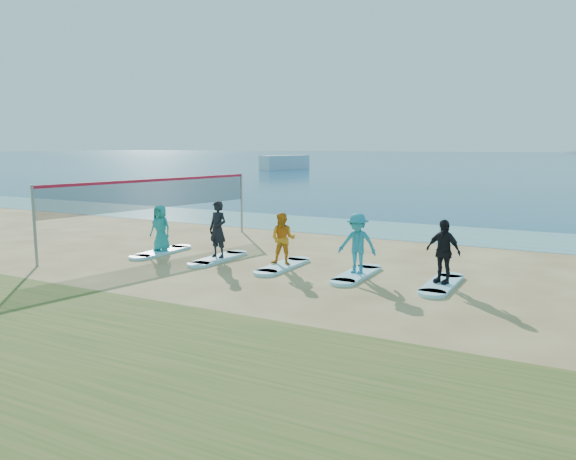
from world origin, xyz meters
The scene contains 15 objects.
ground centered at (0.00, 0.00, 0.00)m, with size 600.00×600.00×0.00m, color tan.
shallow_water centered at (0.00, 10.50, 0.01)m, with size 600.00×600.00×0.00m, color teal.
ocean centered at (0.00, 160.00, 0.01)m, with size 600.00×600.00×0.00m, color navy.
volleyball_net centered at (-6.48, 2.62, 1.90)m, with size 1.79×8.93×2.50m.
boat_offshore_a centered at (-33.92, 62.62, 0.00)m, with size 2.35×8.35×2.13m, color silver.
surfboard_0 centered at (-5.41, 1.65, 0.04)m, with size 0.70×2.20×0.09m, color #A4EAFF.
student_0 centered at (-5.41, 1.65, 0.87)m, with size 0.77×0.50×1.57m, color teal.
surfboard_1 centered at (-3.03, 1.65, 0.04)m, with size 0.70×2.20×0.09m, color #A4EAFF.
student_1 centered at (-3.03, 1.65, 1.00)m, with size 0.66×0.44×1.82m, color black.
surfboard_2 centered at (-0.65, 1.65, 0.04)m, with size 0.70×2.20×0.09m, color #A4EAFF.
student_2 centered at (-0.65, 1.65, 0.88)m, with size 0.77×0.60×1.58m, color orange.
surfboard_3 centered at (1.74, 1.65, 0.04)m, with size 0.70×2.20×0.09m, color #A4EAFF.
student_3 centered at (1.74, 1.65, 0.94)m, with size 1.10×0.63×1.70m, color teal.
surfboard_4 centered at (4.12, 1.65, 0.04)m, with size 0.70×2.20×0.09m, color #A4EAFF.
student_4 centered at (4.12, 1.65, 0.93)m, with size 0.98×0.41×1.68m, color black.
Camera 1 is at (7.38, -12.92, 3.67)m, focal length 35.00 mm.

